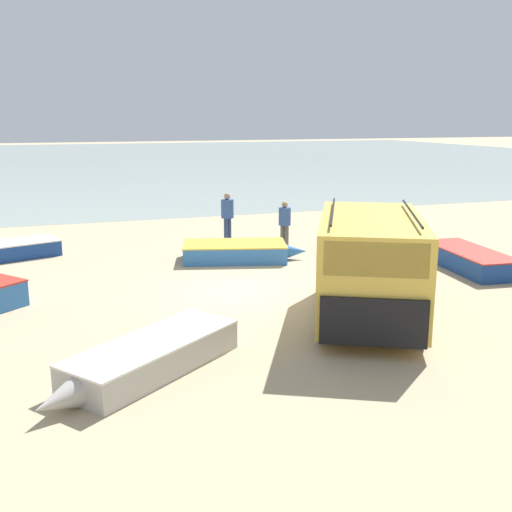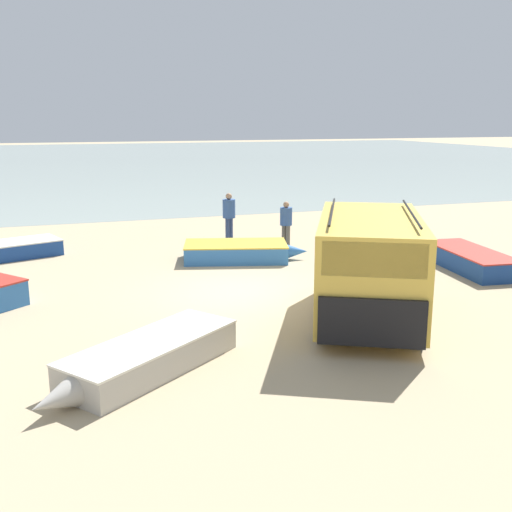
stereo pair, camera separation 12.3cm
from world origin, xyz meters
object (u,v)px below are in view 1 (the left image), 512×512
at_px(fishing_rowboat_3, 466,258).
at_px(fisherman_0, 285,220).
at_px(fishing_rowboat_2, 238,251).
at_px(fishing_rowboat_1, 148,358).
at_px(fishing_rowboat_4, 0,251).
at_px(fisherman_1, 227,212).
at_px(parked_van, 370,264).

distance_m(fishing_rowboat_3, fisherman_0, 6.13).
bearing_deg(fishing_rowboat_2, fishing_rowboat_1, -102.57).
bearing_deg(fishing_rowboat_2, fishing_rowboat_4, 175.40).
xyz_separation_m(fishing_rowboat_1, fishing_rowboat_3, (10.24, 4.56, 0.01)).
xyz_separation_m(fishing_rowboat_2, fishing_rowboat_3, (6.20, -3.16, 0.02)).
bearing_deg(fishing_rowboat_4, fishing_rowboat_3, 137.71).
distance_m(fishing_rowboat_1, fishing_rowboat_3, 11.21).
bearing_deg(fishing_rowboat_1, fishing_rowboat_4, -110.33).
height_order(fishing_rowboat_1, fisherman_1, fisherman_1).
distance_m(parked_van, fisherman_1, 9.46).
bearing_deg(fisherman_1, fishing_rowboat_4, 59.80).
bearing_deg(parked_van, fishing_rowboat_3, 149.30).
distance_m(parked_van, fishing_rowboat_4, 12.19).
xyz_separation_m(fishing_rowboat_2, fisherman_0, (2.11, 1.36, 0.68)).
height_order(fishing_rowboat_1, fishing_rowboat_4, fishing_rowboat_1).
bearing_deg(fishing_rowboat_1, fishing_rowboat_3, 166.87).
relative_size(fishing_rowboat_4, fisherman_0, 2.55).
bearing_deg(fisherman_1, parked_van, 149.33).
relative_size(fishing_rowboat_1, fishing_rowboat_4, 0.95).
bearing_deg(parked_van, fishing_rowboat_1, -48.64).
bearing_deg(fishing_rowboat_2, fisherman_0, 47.88).
height_order(fishing_rowboat_2, fishing_rowboat_3, fishing_rowboat_3).
distance_m(fishing_rowboat_2, fishing_rowboat_3, 6.96).
height_order(fishing_rowboat_3, fishing_rowboat_4, fishing_rowboat_3).
bearing_deg(fishing_rowboat_4, fishing_rowboat_2, 141.21).
bearing_deg(fishing_rowboat_3, fisherman_1, 48.71).
height_order(parked_van, fishing_rowboat_3, parked_van).
xyz_separation_m(fishing_rowboat_4, fisherman_0, (9.25, -1.19, 0.70)).
bearing_deg(fishing_rowboat_4, fishing_rowboat_1, 87.67).
distance_m(fishing_rowboat_1, fishing_rowboat_4, 10.72).
bearing_deg(fishing_rowboat_1, fisherman_0, -161.25).
distance_m(fisherman_0, fisherman_1, 2.30).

